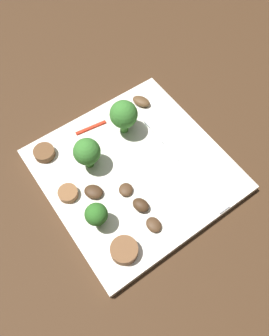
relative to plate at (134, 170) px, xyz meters
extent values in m
plane|color=#422B19|center=(0.00, 0.00, -0.01)|extent=(1.40, 1.40, 0.00)
cube|color=white|center=(0.00, 0.00, 0.00)|extent=(0.25, 0.25, 0.01)
cube|color=silver|center=(0.01, 0.06, 0.01)|extent=(0.15, 0.01, 0.00)
cube|color=silver|center=(0.10, 0.06, 0.01)|extent=(0.04, 0.02, 0.00)
cylinder|color=#347525|center=(0.04, -0.09, 0.02)|extent=(0.01, 0.01, 0.02)
sphere|color=#2D6B23|center=(0.04, -0.09, 0.04)|extent=(0.03, 0.03, 0.03)
cylinder|color=#408630|center=(-0.06, 0.03, 0.02)|extent=(0.01, 0.01, 0.03)
sphere|color=#387A2D|center=(-0.06, 0.03, 0.05)|extent=(0.04, 0.04, 0.04)
cylinder|color=#408630|center=(-0.04, -0.05, 0.02)|extent=(0.01, 0.01, 0.02)
sphere|color=#387A2D|center=(-0.04, -0.05, 0.04)|extent=(0.04, 0.04, 0.04)
cylinder|color=brown|center=(-0.09, -0.09, 0.01)|extent=(0.04, 0.04, 0.01)
cylinder|color=brown|center=(-0.02, -0.10, 0.01)|extent=(0.03, 0.03, 0.01)
cylinder|color=brown|center=(0.09, -0.08, 0.02)|extent=(0.05, 0.05, 0.02)
ellipsoid|color=#4C331E|center=(0.02, -0.03, 0.01)|extent=(0.03, 0.03, 0.01)
ellipsoid|color=#4C331E|center=(0.08, -0.03, 0.01)|extent=(0.02, 0.02, 0.01)
ellipsoid|color=brown|center=(-0.09, 0.08, 0.01)|extent=(0.03, 0.03, 0.01)
ellipsoid|color=#422B19|center=(0.05, -0.03, 0.01)|extent=(0.03, 0.02, 0.01)
ellipsoid|color=#422B19|center=(0.00, -0.07, 0.01)|extent=(0.03, 0.03, 0.01)
cube|color=red|center=(-0.09, -0.01, 0.01)|extent=(0.01, 0.05, 0.00)
camera|label=1|loc=(0.18, -0.13, 0.42)|focal=35.38mm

